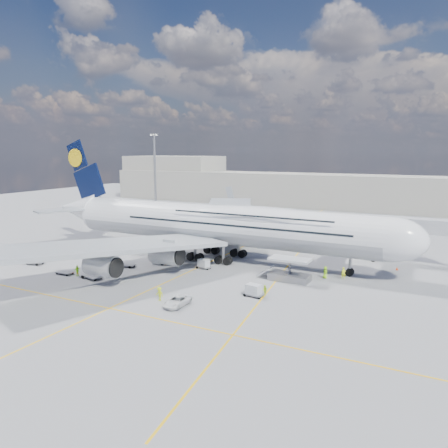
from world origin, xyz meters
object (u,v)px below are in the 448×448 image
at_px(dolly_back, 35,262).
at_px(catering_truck_outer, 221,217).
at_px(cone_wing_left_outer, 211,231).
at_px(jet_bridge, 391,227).
at_px(baggage_tug, 160,260).
at_px(dolly_nose_near, 204,264).
at_px(cone_nose, 397,268).
at_px(crew_tug, 159,294).
at_px(cone_tail, 85,247).
at_px(cone_wing_right_inner, 78,273).
at_px(catering_truck_inner, 254,229).
at_px(crew_van, 325,272).
at_px(cone_wing_left_inner, 190,240).
at_px(service_van, 177,301).
at_px(crew_loader, 265,290).
at_px(dolly_row_b, 126,265).
at_px(crew_nose, 344,273).
at_px(dolly_row_c, 65,272).
at_px(airliner, 218,224).
at_px(dolly_nose_far, 253,290).
at_px(crew_wing, 77,271).
at_px(dolly_row_a, 92,276).
at_px(cargo_loader, 289,273).
at_px(light_mast, 155,175).
at_px(cone_wing_right_outer, 97,270).

height_order(dolly_back, catering_truck_outer, catering_truck_outer).
height_order(catering_truck_outer, cone_wing_left_outer, catering_truck_outer).
xyz_separation_m(jet_bridge, baggage_tug, (-37.28, -19.28, -6.16)).
relative_size(dolly_nose_near, cone_nose, 4.96).
relative_size(crew_tug, cone_tail, 3.58).
bearing_deg(cone_wing_right_inner, baggage_tug, 54.62).
relative_size(catering_truck_inner, catering_truck_outer, 0.82).
distance_m(crew_van, cone_tail, 51.25).
xyz_separation_m(crew_van, cone_wing_left_inner, (-34.88, 14.58, -0.76)).
bearing_deg(service_van, crew_loader, 47.36).
xyz_separation_m(dolly_row_b, catering_truck_inner, (8.89, 36.70, 1.36)).
relative_size(crew_loader, cone_nose, 2.57).
relative_size(dolly_back, crew_nose, 1.79).
bearing_deg(dolly_nose_near, dolly_row_c, -129.13).
distance_m(airliner, crew_nose, 25.03).
relative_size(dolly_nose_far, crew_wing, 1.63).
bearing_deg(dolly_row_a, baggage_tug, 85.89).
distance_m(crew_nose, crew_tug, 30.10).
xyz_separation_m(cargo_loader, crew_loader, (-0.58, -8.55, -0.50)).
height_order(cargo_loader, service_van, cargo_loader).
relative_size(dolly_nose_near, service_van, 0.60).
relative_size(cone_nose, cone_tail, 1.06).
xyz_separation_m(jet_bridge, crew_tug, (-25.67, -35.42, -5.87)).
xyz_separation_m(service_van, cone_tail, (-36.94, 20.38, -0.40)).
bearing_deg(dolly_back, airliner, 19.79).
bearing_deg(crew_wing, cone_wing_right_inner, 58.67).
relative_size(catering_truck_outer, cone_wing_left_outer, 14.27).
height_order(dolly_row_b, cone_wing_left_outer, cone_wing_left_outer).
bearing_deg(cone_tail, dolly_back, -82.57).
bearing_deg(baggage_tug, cargo_loader, -13.22).
relative_size(light_mast, cone_wing_right_outer, 47.29).
relative_size(airliner, light_mast, 3.10).
bearing_deg(crew_wing, airliner, -21.27).
xyz_separation_m(cargo_loader, dolly_row_a, (-28.69, -13.83, -0.87)).
xyz_separation_m(jet_bridge, crew_wing, (-44.82, -31.91, -5.93)).
relative_size(crew_nose, crew_tug, 0.99).
bearing_deg(cone_tail, dolly_nose_near, -4.76).
bearing_deg(crew_nose, cone_wing_right_outer, 179.05).
bearing_deg(dolly_row_c, cone_wing_right_outer, 43.89).
distance_m(dolly_nose_far, catering_truck_outer, 61.65).
bearing_deg(cone_tail, cone_wing_left_outer, 62.87).
relative_size(dolly_row_b, crew_loader, 2.21).
bearing_deg(dolly_nose_far, cargo_loader, 87.62).
bearing_deg(cargo_loader, jet_bridge, 54.25).
height_order(crew_wing, cone_wing_right_inner, crew_wing).
distance_m(airliner, light_mast, 53.72).
xyz_separation_m(cargo_loader, crew_nose, (7.66, 4.80, -0.28)).
bearing_deg(cone_wing_right_outer, cone_tail, 140.36).
height_order(dolly_row_b, dolly_nose_far, dolly_nose_far).
xyz_separation_m(dolly_back, crew_nose, (52.09, 16.76, 0.61)).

